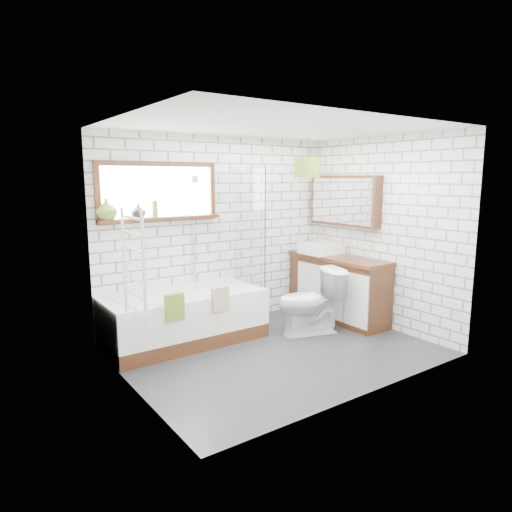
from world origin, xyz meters
TOP-DOWN VIEW (x-y plane):
  - floor at (0.00, 0.00)m, footprint 3.40×2.60m
  - ceiling at (0.00, 0.00)m, footprint 3.40×2.60m
  - wall_back at (0.00, 1.30)m, footprint 3.40×0.01m
  - wall_front at (0.00, -1.30)m, footprint 3.40×0.01m
  - wall_left at (-1.70, 0.00)m, footprint 0.01×2.60m
  - wall_right at (1.70, 0.00)m, footprint 0.01×2.60m
  - window at (-0.85, 1.26)m, footprint 1.52×0.16m
  - towel_radiator at (-1.66, 0.00)m, footprint 0.06×0.52m
  - mirror_cabinet at (1.62, 0.60)m, footprint 0.16×1.20m
  - shower_riser at (-0.40, 1.26)m, footprint 0.02×0.02m
  - bathtub at (-0.74, 0.88)m, footprint 1.90×0.84m
  - shower_screen at (0.19, 0.88)m, footprint 0.02×0.72m
  - towel_green at (-1.06, 0.46)m, footprint 0.21×0.06m
  - towel_beige at (-0.49, 0.46)m, footprint 0.22×0.05m
  - vanity at (1.45, 0.51)m, footprint 0.51×1.57m
  - basin at (1.39, 0.79)m, footprint 0.52×0.46m
  - tap at (1.55, 0.79)m, footprint 0.04×0.04m
  - toilet at (0.70, 0.25)m, footprint 0.70×0.93m
  - vase_olive at (-1.50, 1.23)m, footprint 0.25×0.25m
  - vase_dark at (-1.13, 1.23)m, footprint 0.18×0.18m
  - bottle at (-0.92, 1.23)m, footprint 0.07×0.07m
  - pendant at (1.01, 0.71)m, footprint 0.36×0.36m

SIDE VIEW (x-z plane):
  - floor at x=0.00m, z-range -0.01..0.00m
  - bathtub at x=-0.74m, z-range 0.00..0.61m
  - toilet at x=0.70m, z-range 0.00..0.84m
  - vanity at x=1.45m, z-range 0.00..0.90m
  - towel_green at x=-1.06m, z-range 0.45..0.74m
  - towel_beige at x=-0.49m, z-range 0.45..0.73m
  - basin at x=1.39m, z-range 0.90..1.05m
  - tap at x=1.55m, z-range 0.95..1.11m
  - towel_radiator at x=-1.66m, z-range 0.70..1.70m
  - wall_back at x=0.00m, z-range 0.00..2.50m
  - wall_front at x=0.00m, z-range 0.00..2.50m
  - wall_left at x=-1.70m, z-range 0.00..2.50m
  - wall_right at x=1.70m, z-range 0.00..2.50m
  - shower_riser at x=-0.40m, z-range 0.70..2.00m
  - shower_screen at x=0.19m, z-range 0.61..2.11m
  - vase_dark at x=-1.13m, z-range 1.48..1.66m
  - bottle at x=-0.92m, z-range 1.48..1.68m
  - vase_olive at x=-1.50m, z-range 1.48..1.72m
  - mirror_cabinet at x=1.62m, z-range 1.30..2.00m
  - window at x=-0.85m, z-range 1.46..2.14m
  - pendant at x=1.01m, z-range 1.97..2.23m
  - ceiling at x=0.00m, z-range 2.50..2.51m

